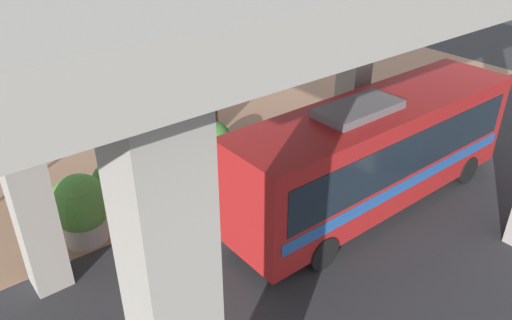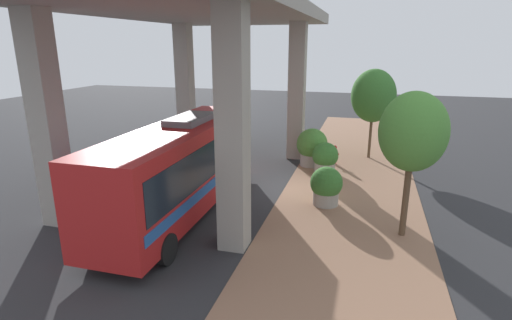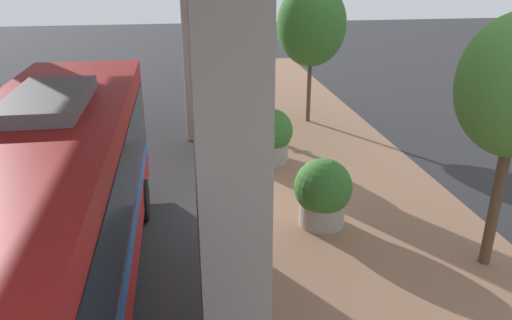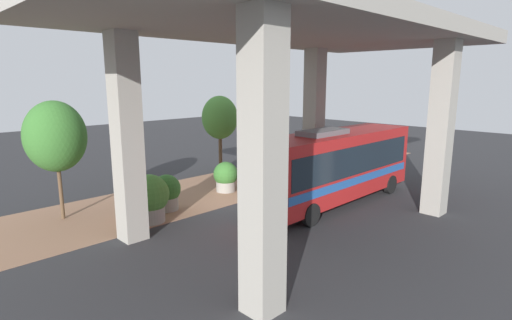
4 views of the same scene
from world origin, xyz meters
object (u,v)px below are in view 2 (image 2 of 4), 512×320
Objects in this scene: planter_front at (326,186)px; street_tree_near at (373,96)px; fire_hydrant at (335,155)px; planter_middle at (325,158)px; planter_back at (312,147)px; street_tree_far at (413,132)px; bus at (181,165)px.

street_tree_near is (-1.70, -8.04, 2.85)m from planter_front.
fire_hydrant is 2.08m from planter_middle.
planter_back reaches higher than planter_front.
fire_hydrant is 0.21× the size of street_tree_near.
planter_back is (1.21, 0.62, 0.52)m from fire_hydrant.
street_tree_near reaches higher than planter_back.
planter_middle is (0.32, 2.03, 0.32)m from fire_hydrant.
street_tree_far is (-3.10, 8.20, 3.19)m from fire_hydrant.
bus is at bearing 58.56° from fire_hydrant.
planter_front is 0.79× the size of planter_back.
street_tree_near is 1.02× the size of street_tree_far.
planter_middle is 5.32m from street_tree_near.
street_tree_near is at bearing -124.14° from bus.
street_tree_far is (-2.93, 2.09, 2.91)m from planter_front.
street_tree_far is at bearing 119.62° from planter_back.
bus is 10.13m from fire_hydrant.
bus is at bearing 24.28° from planter_front.
bus is 2.00× the size of street_tree_near.
bus reaches higher than planter_front.
fire_hydrant is at bearing -99.02° from planter_middle.
street_tree_near is (-3.08, -2.54, 2.61)m from planter_back.
street_tree_far is at bearing 119.01° from planter_middle.
fire_hydrant is at bearing -88.44° from planter_front.
street_tree_far reaches higher than planter_middle.
planter_middle is at bearing -83.17° from planter_front.
planter_front is 4.11m from planter_middle.
bus reaches higher than planter_middle.
planter_front is 0.33× the size of street_tree_far.
fire_hydrant is at bearing -121.44° from bus.
planter_middle is 1.68m from planter_back.
bus is 2.04× the size of street_tree_far.
street_tree_far reaches higher than planter_back.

